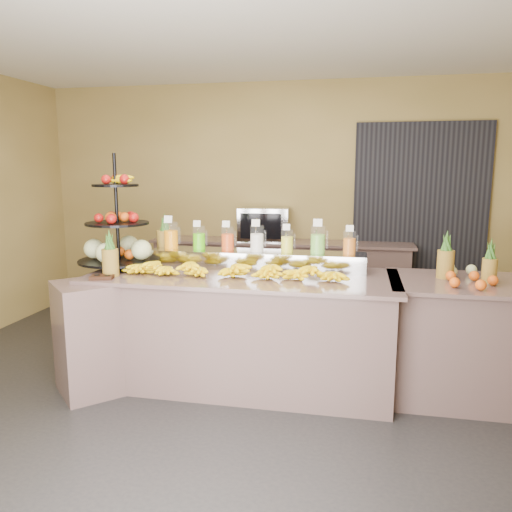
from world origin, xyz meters
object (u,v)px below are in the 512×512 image
(fruit_stand, at_px, (123,239))
(right_fruit_pile, at_px, (466,273))
(banana_heap, at_px, (233,268))
(oven_warmer, at_px, (264,224))
(condiment_caddy, at_px, (102,277))
(pitcher_tray, at_px, (257,260))

(fruit_stand, xyz_separation_m, right_fruit_pile, (2.82, -0.05, -0.18))
(banana_heap, xyz_separation_m, oven_warmer, (-0.13, 2.02, 0.13))
(condiment_caddy, xyz_separation_m, right_fruit_pile, (2.77, 0.44, 0.06))
(banana_heap, height_order, fruit_stand, fruit_stand)
(pitcher_tray, distance_m, banana_heap, 0.37)
(fruit_stand, height_order, oven_warmer, fruit_stand)
(pitcher_tray, xyz_separation_m, right_fruit_pile, (1.66, -0.22, -0.00))
(oven_warmer, bearing_deg, pitcher_tray, -85.86)
(pitcher_tray, relative_size, banana_heap, 1.02)
(pitcher_tray, relative_size, right_fruit_pile, 4.43)
(condiment_caddy, height_order, right_fruit_pile, right_fruit_pile)
(banana_heap, height_order, oven_warmer, oven_warmer)
(pitcher_tray, distance_m, fruit_stand, 1.18)
(fruit_stand, bearing_deg, condiment_caddy, -97.04)
(pitcher_tray, distance_m, condiment_caddy, 1.29)
(right_fruit_pile, xyz_separation_m, oven_warmer, (-1.91, 1.89, 0.13))
(right_fruit_pile, bearing_deg, oven_warmer, 135.37)
(right_fruit_pile, distance_m, oven_warmer, 2.69)
(fruit_stand, bearing_deg, pitcher_tray, -4.73)
(fruit_stand, height_order, right_fruit_pile, fruit_stand)
(pitcher_tray, height_order, banana_heap, same)
(pitcher_tray, height_order, condiment_caddy, pitcher_tray)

